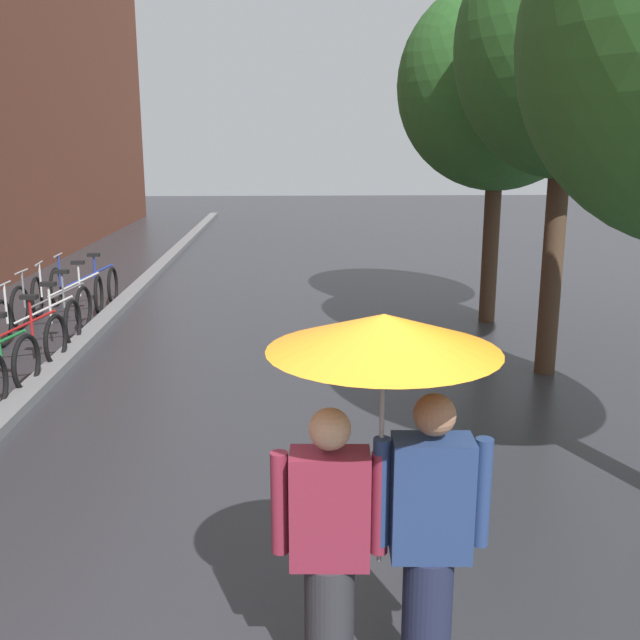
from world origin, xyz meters
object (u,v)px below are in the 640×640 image
(street_tree_1, at_px, (569,48))
(street_tree_2, at_px, (499,86))
(parked_bicycle_8, at_px, (84,285))
(couple_under_umbrella, at_px, (382,453))
(parked_bicycle_7, at_px, (68,295))
(parked_bicycle_5, at_px, (37,322))
(parked_bicycle_6, at_px, (52,306))
(parked_bicycle_4, at_px, (18,338))

(street_tree_1, bearing_deg, street_tree_2, 89.88)
(parked_bicycle_8, height_order, couple_under_umbrella, couple_under_umbrella)
(parked_bicycle_7, distance_m, couple_under_umbrella, 10.03)
(street_tree_2, relative_size, parked_bicycle_5, 4.90)
(parked_bicycle_7, bearing_deg, parked_bicycle_6, -90.16)
(street_tree_1, bearing_deg, parked_bicycle_7, 153.72)
(parked_bicycle_5, bearing_deg, street_tree_1, -12.58)
(couple_under_umbrella, bearing_deg, parked_bicycle_4, 123.11)
(street_tree_2, xyz_separation_m, parked_bicycle_4, (-6.92, -2.17, -3.38))
(parked_bicycle_4, distance_m, parked_bicycle_5, 0.90)
(parked_bicycle_7, distance_m, parked_bicycle_8, 0.90)
(couple_under_umbrella, bearing_deg, parked_bicycle_5, 119.91)
(parked_bicycle_4, height_order, parked_bicycle_5, same)
(parked_bicycle_4, relative_size, parked_bicycle_5, 1.03)
(street_tree_2, distance_m, parked_bicycle_5, 7.84)
(parked_bicycle_8, bearing_deg, street_tree_1, -31.99)
(street_tree_2, height_order, parked_bicycle_5, street_tree_2)
(street_tree_2, height_order, parked_bicycle_6, street_tree_2)
(parked_bicycle_6, relative_size, parked_bicycle_8, 1.03)
(parked_bicycle_4, bearing_deg, parked_bicycle_8, 91.84)
(street_tree_1, distance_m, parked_bicycle_7, 8.67)
(parked_bicycle_4, xyz_separation_m, parked_bicycle_5, (-0.04, 0.90, 0.00))
(street_tree_2, relative_size, parked_bicycle_7, 4.74)
(street_tree_2, xyz_separation_m, parked_bicycle_6, (-7.08, -0.22, -3.38))
(street_tree_1, height_order, couple_under_umbrella, street_tree_1)
(parked_bicycle_8, bearing_deg, couple_under_umbrella, -67.26)
(parked_bicycle_4, xyz_separation_m, couple_under_umbrella, (4.05, -6.21, 1.02))
(couple_under_umbrella, bearing_deg, parked_bicycle_6, 117.28)
(street_tree_1, relative_size, parked_bicycle_6, 4.93)
(parked_bicycle_8, bearing_deg, parked_bicycle_7, -92.45)
(parked_bicycle_5, bearing_deg, parked_bicycle_6, 96.59)
(parked_bicycle_5, relative_size, couple_under_umbrella, 0.52)
(parked_bicycle_6, bearing_deg, parked_bicycle_4, -85.28)
(couple_under_umbrella, bearing_deg, street_tree_2, 71.11)
(parked_bicycle_6, bearing_deg, street_tree_2, 1.75)
(street_tree_2, height_order, parked_bicycle_4, street_tree_2)
(parked_bicycle_6, xyz_separation_m, couple_under_umbrella, (4.21, -8.16, 1.02))
(parked_bicycle_4, distance_m, parked_bicycle_6, 1.96)
(parked_bicycle_8, bearing_deg, parked_bicycle_4, -88.16)
(parked_bicycle_4, height_order, parked_bicycle_7, same)
(parked_bicycle_7, bearing_deg, couple_under_umbrella, -65.06)
(street_tree_2, bearing_deg, street_tree_1, -90.12)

